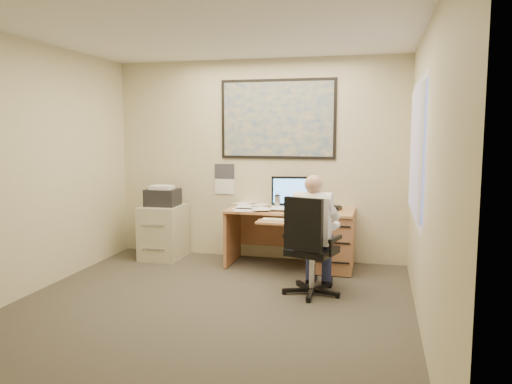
% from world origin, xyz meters
% --- Properties ---
extents(room_shell, '(4.00, 4.50, 2.70)m').
position_xyz_m(room_shell, '(0.00, 0.00, 1.35)').
color(room_shell, '#3D392F').
rests_on(room_shell, ground).
extents(desk, '(1.60, 0.97, 1.15)m').
position_xyz_m(desk, '(0.85, 1.90, 0.45)').
color(desk, tan).
rests_on(desk, ground).
extents(world_map, '(1.56, 0.03, 1.06)m').
position_xyz_m(world_map, '(0.28, 2.23, 1.90)').
color(world_map, '#1E4C93').
rests_on(world_map, room_shell).
extents(wall_calendar, '(0.28, 0.01, 0.42)m').
position_xyz_m(wall_calendar, '(-0.47, 2.24, 1.08)').
color(wall_calendar, white).
rests_on(wall_calendar, room_shell).
extents(window_blinds, '(0.06, 1.40, 1.30)m').
position_xyz_m(window_blinds, '(1.97, 0.80, 1.55)').
color(window_blinds, beige).
rests_on(window_blinds, room_shell).
extents(filing_cabinet, '(0.53, 0.63, 1.01)m').
position_xyz_m(filing_cabinet, '(-1.25, 1.89, 0.43)').
color(filing_cabinet, '#BBB596').
rests_on(filing_cabinet, ground).
extents(office_chair, '(0.79, 0.79, 1.07)m').
position_xyz_m(office_chair, '(0.95, 0.81, 0.31)').
color(office_chair, black).
rests_on(office_chair, ground).
extents(person, '(0.58, 0.78, 1.28)m').
position_xyz_m(person, '(0.94, 0.88, 0.64)').
color(person, white).
rests_on(person, office_chair).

